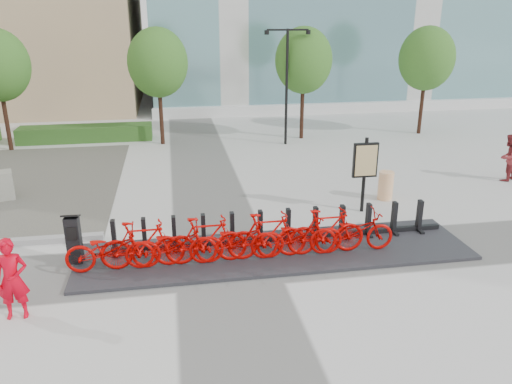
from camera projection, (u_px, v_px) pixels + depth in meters
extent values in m
plane|color=beige|center=(225.00, 263.00, 11.84)|extent=(120.00, 120.00, 0.00)
cube|color=#2C651C|center=(86.00, 133.00, 23.17)|extent=(6.00, 1.20, 0.70)
cylinder|color=#3E2217|center=(6.00, 116.00, 21.19)|extent=(0.18, 0.18, 3.00)
cylinder|color=#3E2217|center=(161.00, 111.00, 22.23)|extent=(0.18, 0.18, 3.00)
ellipsoid|color=#356624|center=(158.00, 63.00, 21.52)|extent=(2.60, 2.60, 2.99)
cylinder|color=#3E2217|center=(302.00, 107.00, 23.27)|extent=(0.18, 0.18, 3.00)
ellipsoid|color=#356624|center=(304.00, 60.00, 22.57)|extent=(2.60, 2.60, 2.99)
cylinder|color=#3E2217|center=(422.00, 103.00, 24.23)|extent=(0.18, 0.18, 3.00)
ellipsoid|color=#356624|center=(427.00, 58.00, 23.53)|extent=(2.60, 2.60, 2.99)
cylinder|color=black|center=(287.00, 88.00, 21.85)|extent=(0.12, 0.12, 5.00)
cube|color=black|center=(277.00, 30.00, 20.95)|extent=(0.90, 0.08, 0.08)
cube|color=black|center=(298.00, 30.00, 21.10)|extent=(0.90, 0.08, 0.08)
cylinder|color=black|center=(267.00, 32.00, 20.91)|extent=(0.20, 0.20, 0.18)
cylinder|color=black|center=(308.00, 32.00, 21.20)|extent=(0.20, 0.20, 0.18)
cube|color=#2A2A2F|center=(276.00, 252.00, 12.31)|extent=(9.60, 2.40, 0.08)
imported|color=#B40300|center=(110.00, 249.00, 11.18)|extent=(1.96, 0.68, 1.03)
imported|color=#B40300|center=(142.00, 245.00, 11.27)|extent=(1.90, 0.54, 1.14)
imported|color=#B40300|center=(175.00, 245.00, 11.41)|extent=(1.96, 0.68, 1.03)
imported|color=#B40300|center=(206.00, 240.00, 11.50)|extent=(1.90, 0.54, 1.14)
imported|color=#B40300|center=(237.00, 240.00, 11.64)|extent=(1.96, 0.68, 1.03)
imported|color=#B40300|center=(267.00, 236.00, 11.73)|extent=(1.90, 0.54, 1.14)
imported|color=#B40300|center=(297.00, 236.00, 11.87)|extent=(1.96, 0.68, 1.03)
imported|color=#B40300|center=(326.00, 231.00, 11.96)|extent=(1.90, 0.54, 1.14)
imported|color=#B40300|center=(354.00, 231.00, 12.10)|extent=(1.96, 0.68, 1.03)
cube|color=black|center=(74.00, 240.00, 11.52)|extent=(0.33, 0.29, 1.13)
cube|color=black|center=(71.00, 216.00, 11.32)|extent=(0.40, 0.34, 0.15)
cube|color=black|center=(72.00, 234.00, 11.31)|extent=(0.23, 0.03, 0.32)
imported|color=red|center=(12.00, 279.00, 9.47)|extent=(0.62, 0.42, 1.65)
imported|color=maroon|center=(508.00, 157.00, 17.47)|extent=(1.01, 0.93, 1.67)
cylinder|color=orange|center=(386.00, 186.00, 15.78)|extent=(0.53, 0.53, 0.91)
cylinder|color=black|center=(364.00, 175.00, 14.57)|extent=(0.10, 0.10, 2.25)
cube|color=black|center=(365.00, 160.00, 14.42)|extent=(0.74, 0.10, 1.02)
cube|color=tan|center=(366.00, 161.00, 14.36)|extent=(0.64, 0.02, 0.90)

